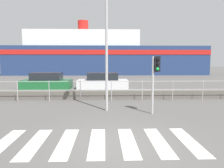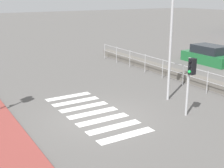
{
  "view_description": "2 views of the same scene",
  "coord_description": "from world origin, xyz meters",
  "px_view_note": "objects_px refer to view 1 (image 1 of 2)",
  "views": [
    {
      "loc": [
        -0.42,
        -6.17,
        2.37
      ],
      "look_at": [
        -0.13,
        2.0,
        1.5
      ],
      "focal_mm": 35.0,
      "sensor_mm": 36.0,
      "label": 1
    },
    {
      "loc": [
        10.94,
        -5.99,
        5.12
      ],
      "look_at": [
        -0.63,
        1.0,
        1.2
      ],
      "focal_mm": 50.0,
      "sensor_mm": 36.0,
      "label": 2
    }
  ],
  "objects_px": {
    "traffic_light_far": "(155,72)",
    "ferry_boat": "(102,56)",
    "streetlamp": "(107,26)",
    "parked_car_green": "(47,82)",
    "parked_car_white": "(103,82)"
  },
  "relations": [
    {
      "from": "traffic_light_far",
      "to": "parked_car_white",
      "type": "distance_m",
      "value": 9.54
    },
    {
      "from": "traffic_light_far",
      "to": "ferry_boat",
      "type": "relative_size",
      "value": 0.08
    },
    {
      "from": "traffic_light_far",
      "to": "parked_car_green",
      "type": "relative_size",
      "value": 0.62
    },
    {
      "from": "streetlamp",
      "to": "parked_car_white",
      "type": "distance_m",
      "value": 9.21
    },
    {
      "from": "traffic_light_far",
      "to": "ferry_boat",
      "type": "xyz_separation_m",
      "value": [
        -2.64,
        29.05,
        1.26
      ]
    },
    {
      "from": "streetlamp",
      "to": "parked_car_green",
      "type": "distance_m",
      "value": 10.47
    },
    {
      "from": "traffic_light_far",
      "to": "parked_car_white",
      "type": "xyz_separation_m",
      "value": [
        -2.4,
        9.14,
        -1.31
      ]
    },
    {
      "from": "parked_car_green",
      "to": "parked_car_white",
      "type": "xyz_separation_m",
      "value": [
        4.74,
        0.0,
        -0.01
      ]
    },
    {
      "from": "traffic_light_far",
      "to": "parked_car_green",
      "type": "height_order",
      "value": "traffic_light_far"
    },
    {
      "from": "streetlamp",
      "to": "ferry_boat",
      "type": "relative_size",
      "value": 0.19
    },
    {
      "from": "streetlamp",
      "to": "parked_car_white",
      "type": "bearing_deg",
      "value": 91.72
    },
    {
      "from": "traffic_light_far",
      "to": "ferry_boat",
      "type": "height_order",
      "value": "ferry_boat"
    },
    {
      "from": "streetlamp",
      "to": "parked_car_green",
      "type": "height_order",
      "value": "streetlamp"
    },
    {
      "from": "ferry_boat",
      "to": "parked_car_green",
      "type": "xyz_separation_m",
      "value": [
        -4.5,
        -19.91,
        -2.56
      ]
    },
    {
      "from": "ferry_boat",
      "to": "parked_car_white",
      "type": "distance_m",
      "value": 20.08
    }
  ]
}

